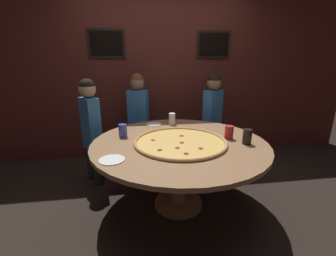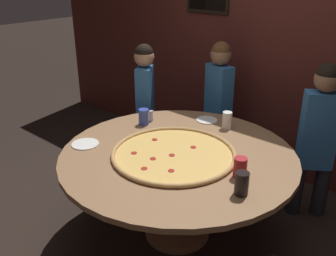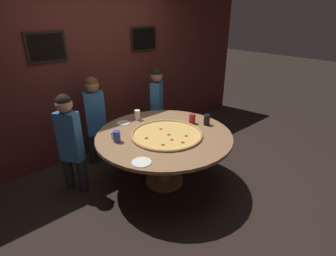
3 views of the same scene
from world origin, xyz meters
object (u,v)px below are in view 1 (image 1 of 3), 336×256
at_px(drink_cup_far_right, 229,132).
at_px(drink_cup_centre_back, 172,119).
at_px(giant_pizza, 180,142).
at_px(diner_far_left, 91,126).
at_px(drink_cup_beside_pizza, 247,137).
at_px(diner_side_left, 138,115).
at_px(white_plate_left_side, 112,160).
at_px(diner_far_right, 212,115).
at_px(drink_cup_far_left, 123,131).
at_px(dining_table, 179,152).
at_px(white_plate_beside_cup, 154,124).
at_px(condiment_shaker, 123,130).

bearing_deg(drink_cup_far_right, drink_cup_centre_back, 128.85).
height_order(giant_pizza, diner_far_left, diner_far_left).
height_order(drink_cup_beside_pizza, diner_far_left, diner_far_left).
bearing_deg(drink_cup_beside_pizza, drink_cup_centre_back, 127.67).
bearing_deg(diner_side_left, white_plate_left_side, 99.96).
distance_m(drink_cup_centre_back, diner_side_left, 0.64).
relative_size(drink_cup_centre_back, diner_far_left, 0.11).
distance_m(drink_cup_centre_back, white_plate_left_side, 1.19).
bearing_deg(diner_far_right, drink_cup_far_left, -4.21).
height_order(dining_table, diner_far_left, diner_far_left).
relative_size(diner_far_left, diner_far_right, 0.98).
distance_m(drink_cup_beside_pizza, diner_far_left, 1.81).
xyz_separation_m(white_plate_left_side, diner_side_left, (0.24, 1.47, 0.02)).
distance_m(drink_cup_centre_back, diner_far_right, 0.74).
relative_size(giant_pizza, diner_far_left, 0.69).
distance_m(giant_pizza, diner_far_left, 1.20).
bearing_deg(white_plate_beside_cup, dining_table, -72.69).
bearing_deg(diner_far_left, white_plate_beside_cup, -124.46).
relative_size(drink_cup_beside_pizza, white_plate_beside_cup, 0.79).
height_order(white_plate_beside_cup, diner_side_left, diner_side_left).
height_order(diner_far_left, diner_far_right, diner_far_right).
bearing_deg(diner_far_left, diner_far_right, -113.44).
relative_size(giant_pizza, diner_side_left, 0.68).
distance_m(drink_cup_far_right, condiment_shaker, 1.13).
distance_m(drink_cup_far_left, condiment_shaker, 0.10).
bearing_deg(drink_cup_far_right, dining_table, -179.78).
relative_size(white_plate_beside_cup, diner_far_right, 0.14).
bearing_deg(white_plate_beside_cup, drink_cup_far_left, -130.29).
xyz_separation_m(drink_cup_far_left, diner_far_right, (1.24, 0.74, -0.05)).
relative_size(giant_pizza, white_plate_beside_cup, 4.88).
bearing_deg(dining_table, drink_cup_centre_back, 87.64).
height_order(drink_cup_beside_pizza, diner_far_right, diner_far_right).
bearing_deg(dining_table, drink_cup_beside_pizza, -15.00).
height_order(drink_cup_beside_pizza, drink_cup_far_left, drink_cup_beside_pizza).
bearing_deg(giant_pizza, white_plate_beside_cup, 105.77).
height_order(drink_cup_far_left, white_plate_left_side, drink_cup_far_left).
bearing_deg(dining_table, giant_pizza, -95.11).
relative_size(drink_cup_beside_pizza, diner_far_left, 0.11).
height_order(giant_pizza, drink_cup_far_left, drink_cup_far_left).
relative_size(drink_cup_centre_back, drink_cup_far_left, 1.05).
bearing_deg(drink_cup_beside_pizza, giant_pizza, 169.45).
xyz_separation_m(dining_table, drink_cup_far_right, (0.52, 0.00, 0.18)).
height_order(giant_pizza, diner_far_right, diner_far_right).
relative_size(drink_cup_beside_pizza, drink_cup_far_left, 1.07).
bearing_deg(giant_pizza, diner_far_right, 56.11).
bearing_deg(drink_cup_far_right, diner_side_left, 129.48).
relative_size(diner_far_right, diner_side_left, 1.00).
bearing_deg(giant_pizza, drink_cup_far_left, 154.47).
height_order(drink_cup_far_right, diner_far_right, diner_far_right).
relative_size(dining_table, white_plate_left_side, 8.31).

